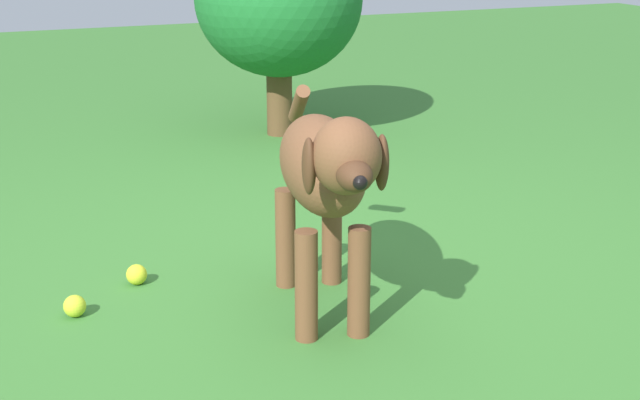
% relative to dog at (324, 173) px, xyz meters
% --- Properties ---
extents(ground, '(14.00, 14.00, 0.00)m').
position_rel_dog_xyz_m(ground, '(-0.09, 0.02, -0.44)').
color(ground, '#38722D').
extents(dog, '(0.96, 0.36, 0.66)m').
position_rel_dog_xyz_m(dog, '(0.00, 0.00, 0.00)').
color(dog, brown).
rests_on(dog, ground).
extents(tennis_ball_0, '(0.07, 0.07, 0.07)m').
position_rel_dog_xyz_m(tennis_ball_0, '(-0.28, -0.67, -0.40)').
color(tennis_ball_0, '#C0D52B').
rests_on(tennis_ball_0, ground).
extents(tennis_ball_1, '(0.07, 0.07, 0.07)m').
position_rel_dog_xyz_m(tennis_ball_1, '(-0.45, -0.46, -0.40)').
color(tennis_ball_1, '#CDD429').
rests_on(tennis_ball_1, ground).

